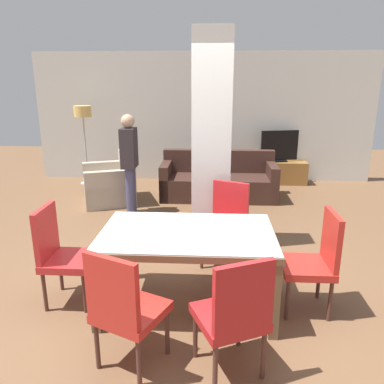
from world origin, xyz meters
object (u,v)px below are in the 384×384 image
object	(u,v)px
dining_chair_near_left	(124,306)
tv_stand	(278,172)
floor_lamp	(83,118)
standing_person	(129,158)
dining_chair_near_right	(234,312)
tv_screen	(279,147)
dining_table	(187,246)
dining_chair_head_left	(61,251)
bottle	(229,181)
sofa	(218,182)
armchair	(112,185)
coffee_table	(218,201)
dining_chair_head_right	(316,258)
dining_chair_far_right	(226,221)

from	to	relation	value
dining_chair_near_left	tv_stand	distance (m)	5.87
floor_lamp	standing_person	size ratio (longest dim) A/B	1.01
dining_chair_near_right	floor_lamp	xyz separation A→B (m)	(-2.83, 5.29, 0.84)
tv_screen	floor_lamp	distance (m)	4.09
dining_table	dining_chair_near_left	size ratio (longest dim) A/B	1.66
floor_lamp	dining_chair_head_left	bearing A→B (deg)	-74.52
bottle	sofa	bearing A→B (deg)	99.56
tv_stand	tv_screen	size ratio (longest dim) A/B	1.51
dining_chair_near_right	dining_chair_near_left	bearing A→B (deg)	154.26
tv_stand	dining_chair_near_left	bearing A→B (deg)	-109.93
dining_table	bottle	bearing A→B (deg)	79.48
armchair	coffee_table	size ratio (longest dim) A/B	1.90
dining_chair_head_right	tv_stand	xyz separation A→B (m)	(0.42, 4.65, -0.29)
dining_chair_head_right	standing_person	size ratio (longest dim) A/B	0.60
sofa	tv_screen	world-z (taller)	tv_screen
dining_chair_near_left	coffee_table	bearing A→B (deg)	102.88
dining_chair_near_left	tv_stand	bearing A→B (deg)	94.59
dining_chair_near_left	standing_person	size ratio (longest dim) A/B	0.60
standing_person	sofa	bearing A→B (deg)	123.80
dining_chair_near_right	tv_screen	world-z (taller)	tv_screen
dining_chair_far_right	dining_chair_head_right	xyz separation A→B (m)	(0.79, -0.92, 0.00)
sofa	armchair	distance (m)	1.96
dining_chair_near_right	tv_screen	bearing A→B (deg)	53.86
dining_chair_head_left	coffee_table	xyz separation A→B (m)	(1.54, 2.60, -0.30)
dining_chair_near_left	dining_chair_head_right	bearing A→B (deg)	53.25
dining_table	dining_chair_head_left	size ratio (longest dim) A/B	1.66
coffee_table	tv_screen	world-z (taller)	tv_screen
dining_chair_near_right	sofa	world-z (taller)	dining_chair_near_right
dining_chair_near_left	armchair	world-z (taller)	dining_chair_near_left
dining_chair_head_left	standing_person	world-z (taller)	standing_person
dining_chair_head_right	armchair	bearing A→B (deg)	41.08
coffee_table	standing_person	world-z (taller)	standing_person
armchair	tv_screen	distance (m)	3.54
dining_chair_head_left	tv_screen	xyz separation A→B (m)	(2.82, 4.65, 0.26)
dining_chair_head_left	floor_lamp	xyz separation A→B (m)	(-1.22, 4.40, 0.84)
armchair	sofa	bearing A→B (deg)	-99.07
bottle	standing_person	distance (m)	1.63
dining_chair_head_right	tv_screen	world-z (taller)	tv_screen
dining_table	standing_person	world-z (taller)	standing_person
dining_table	dining_chair_near_right	size ratio (longest dim) A/B	1.66
sofa	coffee_table	world-z (taller)	sofa
armchair	tv_stand	bearing A→B (deg)	-85.86
standing_person	dining_table	bearing A→B (deg)	22.10
dining_chair_head_right	floor_lamp	xyz separation A→B (m)	(-3.62, 4.40, 0.84)
sofa	tv_screen	size ratio (longest dim) A/B	2.65
dining_chair_near_left	sofa	size ratio (longest dim) A/B	0.46
bottle	tv_screen	bearing A→B (deg)	61.00
dining_chair_far_right	dining_chair_near_right	distance (m)	1.81
dining_table	floor_lamp	world-z (taller)	floor_lamp
dining_chair_head_left	armchair	distance (m)	3.21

